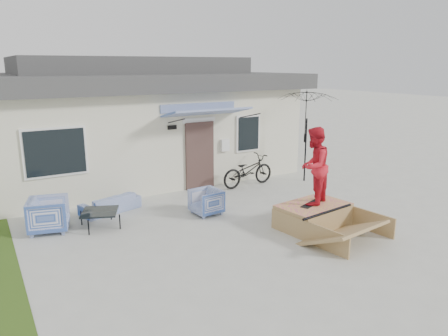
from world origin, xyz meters
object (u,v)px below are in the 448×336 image
bicycle (248,167)px  skateboard (312,203)px  armchair_right (206,200)px  skate_ramp (313,216)px  loveseat (110,200)px  armchair_left (49,213)px  patio_umbrella (306,129)px  skater (314,165)px  coffee_table (100,219)px

bicycle → skateboard: bicycle is taller
armchair_right → skate_ramp: armchair_right is taller
loveseat → armchair_left: (-1.61, -0.62, 0.14)m
patio_umbrella → skate_ramp: bearing=-128.3°
patio_umbrella → armchair_right: bearing=-164.7°
patio_umbrella → skateboard: size_ratio=2.71×
bicycle → skateboard: size_ratio=2.31×
bicycle → armchair_right: bearing=119.9°
armchair_left → patio_umbrella: 8.21m
loveseat → skater: bearing=121.5°
loveseat → skate_ramp: loveseat is taller
armchair_left → skater: size_ratio=0.48×
armchair_left → skate_ramp: armchair_left is taller
coffee_table → skater: size_ratio=0.44×
armchair_right → skater: size_ratio=0.40×
bicycle → skater: (-0.62, -3.69, 0.91)m
bicycle → skater: bearing=165.9°
coffee_table → patio_umbrella: 7.22m
loveseat → skate_ramp: bearing=121.1°
armchair_right → skate_ramp: size_ratio=0.33×
bicycle → armchair_left: bearing=93.1°
armchair_right → skateboard: (1.79, -2.03, 0.21)m
loveseat → skater: size_ratio=0.86×
armchair_right → skateboard: bearing=36.2°
armchair_left → coffee_table: bearing=-93.1°
coffee_table → skate_ramp: 5.11m
skateboard → skater: (0.00, 0.00, 0.95)m
bicycle → patio_umbrella: 2.33m
armchair_left → armchair_right: armchair_left is taller
loveseat → bicycle: (4.51, 0.20, 0.30)m
patio_umbrella → skater: 4.16m
armchair_right → skateboard: size_ratio=0.89×
armchair_left → armchair_right: (3.71, -0.84, -0.08)m
armchair_right → skater: 2.94m
bicycle → patio_umbrella: (1.98, -0.45, 1.14)m
skateboard → skater: bearing=0.0°
armchair_right → skater: skater is taller
skater → armchair_right: bearing=-75.9°
coffee_table → skate_ramp: skate_ramp is taller
armchair_right → bicycle: bicycle is taller
bicycle → skate_ramp: (-0.62, -3.74, -0.34)m
armchair_left → armchair_right: size_ratio=1.21×
skate_ramp → skater: skater is taller
loveseat → bicycle: bicycle is taller
armchair_right → coffee_table: armchair_right is taller
armchair_left → patio_umbrella: patio_umbrella is taller
loveseat → patio_umbrella: patio_umbrella is taller
loveseat → coffee_table: size_ratio=1.94×
armchair_left → coffee_table: 1.17m
armchair_left → armchair_right: bearing=-88.0°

